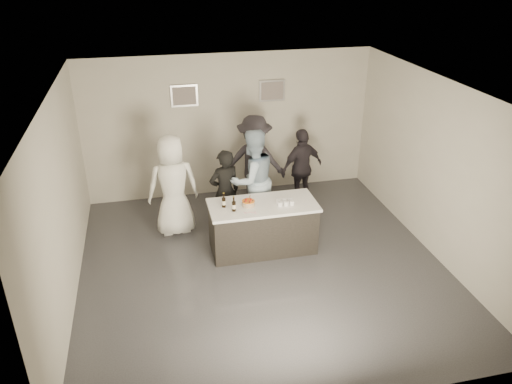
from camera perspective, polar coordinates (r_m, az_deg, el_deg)
floor at (r=8.54m, az=0.75°, el=-8.40°), size 6.00×6.00×0.00m
ceiling at (r=7.27m, az=0.89°, el=11.47°), size 6.00×6.00×0.00m
wall_back at (r=10.52m, az=-3.05°, el=7.58°), size 6.00×0.04×3.00m
wall_front at (r=5.35m, az=8.57°, el=-12.82°), size 6.00×0.04×3.00m
wall_left at (r=7.72m, az=-21.38°, el=-1.44°), size 0.04×6.00×3.00m
wall_right at (r=8.93m, az=19.91°, el=2.52°), size 0.04×6.00×3.00m
picture_left at (r=10.18m, az=-8.20°, el=10.84°), size 0.54×0.04×0.44m
picture_right at (r=10.47m, az=1.84°, el=11.52°), size 0.54×0.04×0.44m
bar_counter at (r=8.75m, az=0.77°, el=-3.99°), size 1.86×0.86×0.90m
cake at (r=8.46m, az=-0.87°, el=-1.34°), size 0.22×0.22×0.08m
beer_bottle_a at (r=8.39m, az=-3.71°, el=-0.94°), size 0.07×0.07×0.26m
beer_bottle_b at (r=8.26m, az=-2.55°, el=-1.38°), size 0.07×0.07×0.26m
tumbler_cluster at (r=8.53m, az=3.38°, el=-1.13°), size 0.30×0.19×0.08m
candles at (r=8.25m, az=-0.42°, el=-2.36°), size 0.24×0.08×0.01m
person_main_black at (r=9.16m, az=-3.58°, el=0.02°), size 0.67×0.52×1.63m
person_main_blue at (r=9.25m, az=-0.41°, el=1.41°), size 1.14×1.02×1.95m
person_guest_left at (r=9.18m, az=-9.47°, el=0.73°), size 0.98×0.69×1.91m
person_guest_right at (r=10.21m, az=5.26°, el=2.82°), size 1.04×0.68×1.64m
person_guest_back at (r=10.13m, az=-0.17°, el=3.57°), size 1.40×1.08×1.91m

